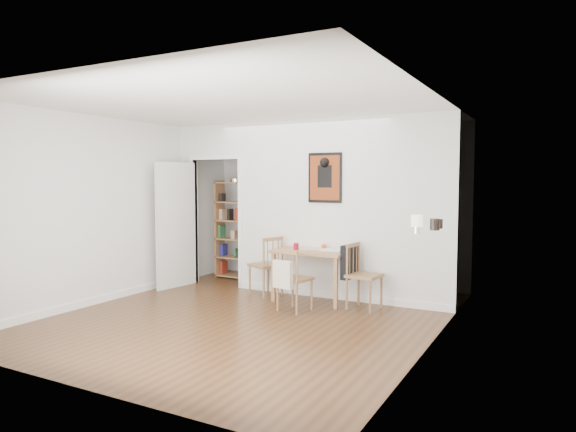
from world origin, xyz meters
The scene contains 15 objects.
ground centered at (0.00, 0.00, 0.00)m, with size 5.20×5.20×0.00m, color #4E3019.
room_shell centered at (0.10, 1.34, 1.30)m, with size 5.20×5.20×5.20m.
dining_table centered at (0.32, 1.10, 0.64)m, with size 1.07×0.68×0.73m.
chair_left centered at (-0.45, 1.09, 0.44)m, with size 0.58×0.58×0.89m.
chair_right centered at (1.11, 0.99, 0.46)m, with size 0.54×0.49×0.88m.
chair_front centered at (0.35, 0.47, 0.42)m, with size 0.48×0.53×0.83m.
bookshelf centered at (-1.61, 2.01, 0.84)m, with size 0.72×0.29×1.71m.
fireplace centered at (2.16, 0.25, 0.62)m, with size 0.45×1.25×1.16m.
red_glass centered at (0.11, 1.00, 0.78)m, with size 0.07×0.07×0.10m, color maroon.
orange_fruit centered at (0.43, 1.24, 0.77)m, with size 0.08×0.08×0.08m, color #D5470B.
placemat centered at (0.20, 1.20, 0.73)m, with size 0.42×0.32×0.00m, color beige.
notebook centered at (0.58, 1.16, 0.74)m, with size 0.30×0.22×0.02m, color silver.
mantel_lamp centered at (2.09, -0.09, 1.28)m, with size 0.13×0.13×0.20m.
ceramic_jar_a centered at (2.18, 0.35, 1.23)m, with size 0.11×0.11×0.13m, color black.
ceramic_jar_b centered at (2.17, 0.59, 1.21)m, with size 0.09×0.09×0.11m, color black.
Camera 1 is at (3.42, -5.42, 1.72)m, focal length 32.00 mm.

